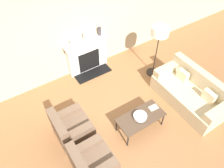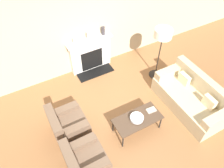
{
  "view_description": "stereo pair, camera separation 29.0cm",
  "coord_description": "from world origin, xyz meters",
  "px_view_note": "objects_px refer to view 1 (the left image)",
  "views": [
    {
      "loc": [
        -1.87,
        -2.15,
        4.57
      ],
      "look_at": [
        0.23,
        1.1,
        0.45
      ],
      "focal_mm": 35.0,
      "sensor_mm": 36.0,
      "label": 1
    },
    {
      "loc": [
        -1.62,
        -2.3,
        4.57
      ],
      "look_at": [
        0.23,
        1.1,
        0.45
      ],
      "focal_mm": 35.0,
      "sensor_mm": 36.0,
      "label": 2
    }
  ],
  "objects_px": {
    "fireplace": "(88,56)",
    "coffee_table": "(141,118)",
    "mantel_vase_center_left": "(85,37)",
    "mantel_vase_center_right": "(99,31)",
    "book": "(153,108)",
    "armchair_far": "(71,128)",
    "floor_lamp": "(160,35)",
    "bowl": "(140,116)",
    "mantel_vase_left": "(71,42)",
    "couch": "(191,93)",
    "armchair_near": "(92,163)"
  },
  "relations": [
    {
      "from": "bowl",
      "to": "armchair_near",
      "type": "bearing_deg",
      "value": -168.91
    },
    {
      "from": "bowl",
      "to": "book",
      "type": "height_order",
      "value": "bowl"
    },
    {
      "from": "armchair_near",
      "to": "mantel_vase_center_left",
      "type": "height_order",
      "value": "mantel_vase_center_left"
    },
    {
      "from": "mantel_vase_left",
      "to": "armchair_far",
      "type": "bearing_deg",
      "value": -118.78
    },
    {
      "from": "armchair_far",
      "to": "floor_lamp",
      "type": "distance_m",
      "value": 3.19
    },
    {
      "from": "fireplace",
      "to": "mantel_vase_center_left",
      "type": "height_order",
      "value": "mantel_vase_center_left"
    },
    {
      "from": "armchair_far",
      "to": "mantel_vase_center_right",
      "type": "relative_size",
      "value": 3.44
    },
    {
      "from": "couch",
      "to": "armchair_far",
      "type": "bearing_deg",
      "value": -103.64
    },
    {
      "from": "armchair_far",
      "to": "book",
      "type": "height_order",
      "value": "armchair_far"
    },
    {
      "from": "armchair_near",
      "to": "mantel_vase_center_left",
      "type": "bearing_deg",
      "value": -26.84
    },
    {
      "from": "fireplace",
      "to": "mantel_vase_center_left",
      "type": "relative_size",
      "value": 6.02
    },
    {
      "from": "fireplace",
      "to": "book",
      "type": "xyz_separation_m",
      "value": [
        0.41,
        -2.46,
        -0.06
      ]
    },
    {
      "from": "floor_lamp",
      "to": "couch",
      "type": "bearing_deg",
      "value": -86.79
    },
    {
      "from": "armchair_near",
      "to": "armchair_far",
      "type": "xyz_separation_m",
      "value": [
        0.0,
        0.96,
        0.0
      ]
    },
    {
      "from": "mantel_vase_center_right",
      "to": "floor_lamp",
      "type": "bearing_deg",
      "value": -48.67
    },
    {
      "from": "mantel_vase_center_right",
      "to": "armchair_near",
      "type": "bearing_deg",
      "value": -123.81
    },
    {
      "from": "coffee_table",
      "to": "floor_lamp",
      "type": "height_order",
      "value": "floor_lamp"
    },
    {
      "from": "fireplace",
      "to": "mantel_vase_left",
      "type": "height_order",
      "value": "mantel_vase_left"
    },
    {
      "from": "armchair_near",
      "to": "bowl",
      "type": "height_order",
      "value": "armchair_near"
    },
    {
      "from": "couch",
      "to": "book",
      "type": "xyz_separation_m",
      "value": [
        -1.19,
        0.1,
        0.13
      ]
    },
    {
      "from": "coffee_table",
      "to": "book",
      "type": "xyz_separation_m",
      "value": [
        0.4,
        0.04,
        0.05
      ]
    },
    {
      "from": "fireplace",
      "to": "floor_lamp",
      "type": "relative_size",
      "value": 0.85
    },
    {
      "from": "fireplace",
      "to": "mantel_vase_center_right",
      "type": "distance_m",
      "value": 0.79
    },
    {
      "from": "fireplace",
      "to": "armchair_far",
      "type": "xyz_separation_m",
      "value": [
        -1.43,
        -1.83,
        -0.2
      ]
    },
    {
      "from": "floor_lamp",
      "to": "mantel_vase_center_left",
      "type": "bearing_deg",
      "value": 141.41
    },
    {
      "from": "coffee_table",
      "to": "mantel_vase_center_left",
      "type": "relative_size",
      "value": 4.98
    },
    {
      "from": "fireplace",
      "to": "armchair_near",
      "type": "xyz_separation_m",
      "value": [
        -1.43,
        -2.79,
        -0.2
      ]
    },
    {
      "from": "mantel_vase_left",
      "to": "mantel_vase_center_right",
      "type": "distance_m",
      "value": 0.87
    },
    {
      "from": "armchair_far",
      "to": "armchair_near",
      "type": "bearing_deg",
      "value": -180.0
    },
    {
      "from": "mantel_vase_center_right",
      "to": "armchair_far",
      "type": "bearing_deg",
      "value": -135.56
    },
    {
      "from": "fireplace",
      "to": "coffee_table",
      "type": "distance_m",
      "value": 2.51
    },
    {
      "from": "bowl",
      "to": "mantel_vase_left",
      "type": "xyz_separation_m",
      "value": [
        -0.4,
        2.53,
        0.64
      ]
    },
    {
      "from": "mantel_vase_center_left",
      "to": "mantel_vase_left",
      "type": "bearing_deg",
      "value": 180.0
    },
    {
      "from": "mantel_vase_center_left",
      "to": "mantel_vase_center_right",
      "type": "distance_m",
      "value": 0.46
    },
    {
      "from": "fireplace",
      "to": "mantel_vase_center_left",
      "type": "xyz_separation_m",
      "value": [
        -0.01,
        0.02,
        0.65
      ]
    },
    {
      "from": "armchair_near",
      "to": "coffee_table",
      "type": "height_order",
      "value": "armchair_near"
    },
    {
      "from": "bowl",
      "to": "book",
      "type": "xyz_separation_m",
      "value": [
        0.43,
        0.05,
        -0.04
      ]
    },
    {
      "from": "mantel_vase_left",
      "to": "mantel_vase_center_left",
      "type": "height_order",
      "value": "mantel_vase_center_left"
    },
    {
      "from": "coffee_table",
      "to": "book",
      "type": "relative_size",
      "value": 4.73
    },
    {
      "from": "mantel_vase_center_right",
      "to": "book",
      "type": "bearing_deg",
      "value": -90.78
    },
    {
      "from": "fireplace",
      "to": "coffee_table",
      "type": "height_order",
      "value": "fireplace"
    },
    {
      "from": "couch",
      "to": "floor_lamp",
      "type": "distance_m",
      "value": 1.69
    },
    {
      "from": "bowl",
      "to": "mantel_vase_left",
      "type": "relative_size",
      "value": 1.77
    },
    {
      "from": "mantel_vase_center_right",
      "to": "coffee_table",
      "type": "bearing_deg",
      "value": -99.79
    },
    {
      "from": "bowl",
      "to": "floor_lamp",
      "type": "height_order",
      "value": "floor_lamp"
    },
    {
      "from": "armchair_near",
      "to": "armchair_far",
      "type": "relative_size",
      "value": 1.0
    },
    {
      "from": "fireplace",
      "to": "armchair_far",
      "type": "height_order",
      "value": "fireplace"
    },
    {
      "from": "armchair_far",
      "to": "mantel_vase_center_left",
      "type": "bearing_deg",
      "value": -37.61
    },
    {
      "from": "armchair_far",
      "to": "mantel_vase_center_left",
      "type": "distance_m",
      "value": 2.47
    },
    {
      "from": "bowl",
      "to": "mantel_vase_center_right",
      "type": "height_order",
      "value": "mantel_vase_center_right"
    }
  ]
}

